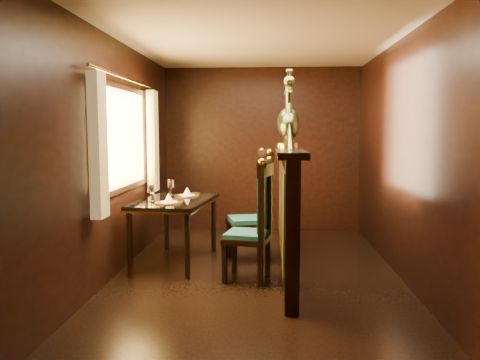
% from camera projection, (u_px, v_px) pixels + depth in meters
% --- Properties ---
extents(ground, '(5.00, 5.00, 0.00)m').
position_uv_depth(ground, '(257.00, 278.00, 4.89)').
color(ground, black).
rests_on(ground, ground).
extents(room_shell, '(3.04, 5.04, 2.52)m').
position_uv_depth(room_shell, '(249.00, 126.00, 4.75)').
color(room_shell, black).
rests_on(room_shell, ground).
extents(partition, '(0.26, 2.70, 1.36)m').
position_uv_depth(partition, '(287.00, 206.00, 5.09)').
color(partition, black).
rests_on(partition, ground).
extents(dining_table, '(0.92, 1.35, 0.95)m').
position_uv_depth(dining_table, '(175.00, 205.00, 5.39)').
color(dining_table, black).
rests_on(dining_table, ground).
extents(chair_left, '(0.54, 0.55, 1.27)m').
position_uv_depth(chair_left, '(258.00, 217.00, 4.76)').
color(chair_left, black).
rests_on(chair_left, ground).
extents(chair_right, '(0.58, 0.60, 1.33)m').
position_uv_depth(chair_right, '(259.00, 203.00, 5.48)').
color(chair_right, black).
rests_on(chair_right, ground).
extents(peacock_left, '(0.22, 0.58, 0.69)m').
position_uv_depth(peacock_left, '(289.00, 114.00, 4.84)').
color(peacock_left, '#194D34').
rests_on(peacock_left, partition).
extents(peacock_right, '(0.25, 0.68, 0.81)m').
position_uv_depth(peacock_right, '(288.00, 109.00, 5.05)').
color(peacock_right, '#194D34').
rests_on(peacock_right, partition).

